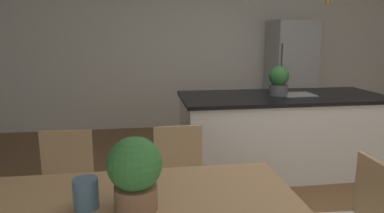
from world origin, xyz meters
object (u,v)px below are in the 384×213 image
object	(u,v)px
chair_far_left	(64,188)
refrigerator	(290,76)
potted_plant_on_island	(279,80)
vase_on_dining_table	(86,194)
potted_plant_on_table	(135,172)
chair_far_right	(180,181)
kitchen_island	(281,133)

from	to	relation	value
chair_far_left	refrigerator	xyz separation A→B (m)	(3.05, 2.98, 0.43)
potted_plant_on_island	vase_on_dining_table	distance (m)	2.70
chair_far_left	potted_plant_on_table	size ratio (longest dim) A/B	2.40
potted_plant_on_island	vase_on_dining_table	xyz separation A→B (m)	(-1.79, -2.00, -0.26)
chair_far_right	potted_plant_on_island	xyz separation A→B (m)	(1.24, 1.17, 0.59)
kitchen_island	vase_on_dining_table	bearing A→B (deg)	-132.96
refrigerator	potted_plant_on_island	bearing A→B (deg)	-117.93
chair_far_right	kitchen_island	size ratio (longest dim) A/B	0.38
refrigerator	potted_plant_on_island	distance (m)	2.06
chair_far_right	vase_on_dining_table	world-z (taller)	vase_on_dining_table
vase_on_dining_table	potted_plant_on_table	bearing A→B (deg)	-11.35
kitchen_island	refrigerator	size ratio (longest dim) A/B	1.28
chair_far_left	kitchen_island	size ratio (longest dim) A/B	0.38
kitchen_island	chair_far_right	bearing A→B (deg)	-138.09
chair_far_left	vase_on_dining_table	world-z (taller)	vase_on_dining_table
chair_far_right	potted_plant_on_table	bearing A→B (deg)	-109.78
chair_far_right	potted_plant_on_island	distance (m)	1.81
chair_far_left	refrigerator	bearing A→B (deg)	44.34
kitchen_island	refrigerator	world-z (taller)	refrigerator
chair_far_left	chair_far_right	xyz separation A→B (m)	(0.85, 0.00, 0.00)
refrigerator	potted_plant_on_table	xyz separation A→B (m)	(-2.51, -3.86, 0.03)
chair_far_left	refrigerator	size ratio (longest dim) A/B	0.48
potted_plant_on_table	vase_on_dining_table	size ratio (longest dim) A/B	2.43
potted_plant_on_table	potted_plant_on_island	bearing A→B (deg)	52.76
chair_far_right	potted_plant_on_island	bearing A→B (deg)	43.38
potted_plant_on_table	chair_far_left	bearing A→B (deg)	121.67
chair_far_left	potted_plant_on_island	xyz separation A→B (m)	(2.09, 1.17, 0.59)
chair_far_right	kitchen_island	xyz separation A→B (m)	(1.31, 1.17, -0.01)
potted_plant_on_island	potted_plant_on_table	xyz separation A→B (m)	(-1.56, -2.05, -0.14)
chair_far_left	kitchen_island	bearing A→B (deg)	28.52
vase_on_dining_table	chair_far_right	bearing A→B (deg)	56.13
chair_far_right	refrigerator	distance (m)	3.73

